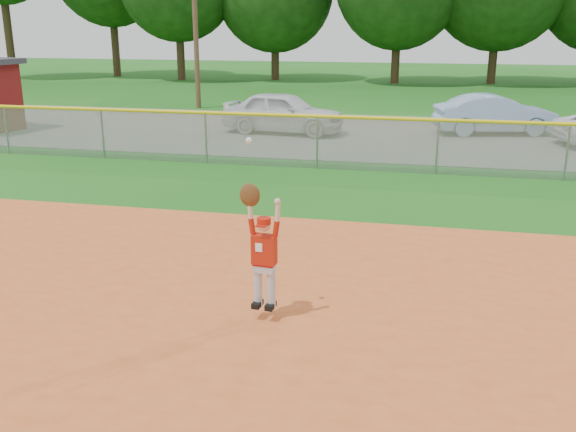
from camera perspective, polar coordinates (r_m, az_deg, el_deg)
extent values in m
plane|color=#195A14|center=(9.31, -8.40, -9.10)|extent=(120.00, 120.00, 0.00)
cube|color=slate|center=(24.33, 5.08, 7.30)|extent=(44.00, 10.00, 0.03)
imported|color=silver|center=(24.23, -0.42, 9.20)|extent=(4.68, 2.28, 1.54)
imported|color=#89AACD|center=(25.21, 17.95, 8.59)|extent=(4.62, 2.54, 1.44)
cube|color=gray|center=(18.36, 2.62, 6.53)|extent=(40.00, 0.03, 1.50)
cylinder|color=yellow|center=(18.23, 2.65, 8.85)|extent=(40.00, 0.10, 0.10)
cylinder|color=gray|center=(22.34, -23.74, 7.00)|extent=(0.06, 0.06, 1.50)
cylinder|color=gray|center=(20.56, -16.14, 7.01)|extent=(0.06, 0.06, 1.50)
cylinder|color=gray|center=(19.20, -7.30, 6.88)|extent=(0.06, 0.06, 1.50)
cylinder|color=gray|center=(18.36, 2.62, 6.53)|extent=(0.06, 0.06, 1.50)
cylinder|color=gray|center=(18.09, 13.12, 5.95)|extent=(0.06, 0.06, 1.50)
cylinder|color=gray|center=(18.44, 23.56, 5.18)|extent=(0.06, 0.06, 1.50)
cylinder|color=#4C3823|center=(31.79, -8.28, 17.56)|extent=(0.24, 0.24, 9.00)
cylinder|color=#422D1C|center=(52.49, -23.56, 14.36)|extent=(0.56, 0.56, 5.87)
cylinder|color=#422D1C|center=(51.93, -15.16, 15.26)|extent=(0.56, 0.56, 6.10)
cylinder|color=#422D1C|center=(47.77, -9.55, 14.50)|extent=(0.56, 0.56, 4.43)
cylinder|color=#422D1C|center=(47.34, -1.15, 14.50)|extent=(0.56, 0.56, 4.11)
cylinder|color=#422D1C|center=(45.04, 9.58, 14.50)|extent=(0.56, 0.56, 4.64)
cylinder|color=#422D1C|center=(46.31, 17.83, 14.16)|extent=(0.56, 0.56, 4.89)
cylinder|color=silver|center=(9.03, -2.68, -6.38)|extent=(0.13, 0.13, 0.55)
cylinder|color=silver|center=(8.97, -1.50, -6.54)|extent=(0.13, 0.13, 0.55)
cube|color=black|center=(9.10, -2.73, -7.82)|extent=(0.13, 0.23, 0.08)
cube|color=black|center=(9.04, -1.56, -7.99)|extent=(0.13, 0.23, 0.08)
cube|color=silver|center=(8.88, -2.11, -4.65)|extent=(0.30, 0.18, 0.11)
cube|color=maroon|center=(8.86, -2.12, -4.25)|extent=(0.31, 0.19, 0.04)
cube|color=#AA1C0C|center=(8.78, -2.13, -2.99)|extent=(0.34, 0.21, 0.42)
cube|color=white|center=(8.70, -2.62, -2.82)|extent=(0.10, 0.02, 0.12)
sphere|color=beige|center=(8.67, -2.16, -0.78)|extent=(0.20, 0.20, 0.19)
cylinder|color=#B61B0B|center=(8.65, -2.16, -0.44)|extent=(0.21, 0.21, 0.09)
cube|color=#B61B0B|center=(8.58, -2.38, -0.87)|extent=(0.15, 0.12, 0.02)
cylinder|color=#AA1C0C|center=(8.74, -3.23, -0.91)|extent=(0.11, 0.09, 0.23)
cylinder|color=beige|center=(8.68, -3.39, 0.54)|extent=(0.09, 0.07, 0.24)
ellipsoid|color=#4C2D14|center=(8.63, -3.41, 1.87)|extent=(0.30, 0.15, 0.33)
sphere|color=white|center=(8.46, -3.50, 6.72)|extent=(0.09, 0.09, 0.08)
cylinder|color=#AA1C0C|center=(8.63, -1.06, -1.14)|extent=(0.11, 0.09, 0.23)
cylinder|color=beige|center=(8.55, -0.93, 0.31)|extent=(0.09, 0.07, 0.24)
sphere|color=beige|center=(8.51, -0.94, 1.30)|extent=(0.10, 0.10, 0.09)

